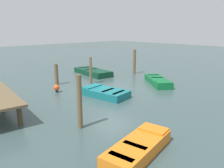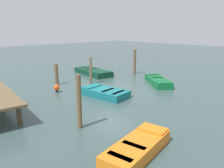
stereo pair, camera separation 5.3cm
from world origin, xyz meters
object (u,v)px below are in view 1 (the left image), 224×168
rowboat_teal (105,92)px  mooring_piling_near_left (56,74)px  rowboat_dark_green (93,72)px  marker_buoy (57,88)px  mooring_piling_mid_right (91,71)px  mooring_piling_far_left (134,62)px  mooring_piling_center (80,102)px  rowboat_orange (138,147)px  rowboat_green (158,81)px

rowboat_teal → mooring_piling_near_left: (4.28, 0.61, 0.50)m
rowboat_dark_green → marker_buoy: marker_buoy is taller
mooring_piling_mid_right → marker_buoy: 2.94m
rowboat_dark_green → marker_buoy: (-2.68, 4.97, 0.07)m
rowboat_teal → mooring_piling_far_left: mooring_piling_far_left is taller
mooring_piling_center → marker_buoy: mooring_piling_center is taller
rowboat_orange → mooring_piling_far_left: 12.54m
rowboat_green → marker_buoy: (3.00, 6.18, 0.07)m
rowboat_teal → mooring_piling_center: size_ratio=1.34×
mooring_piling_near_left → marker_buoy: (-1.68, 0.99, -0.43)m
rowboat_orange → rowboat_green: same height
rowboat_teal → rowboat_green: same height
rowboat_teal → marker_buoy: 3.05m
rowboat_dark_green → mooring_piling_center: (-7.73, 6.86, 0.84)m
rowboat_dark_green → mooring_piling_far_left: bearing=58.4°
rowboat_teal → mooring_piling_near_left: bearing=-1.1°
rowboat_green → mooring_piling_center: size_ratio=1.53×
mooring_piling_mid_right → mooring_piling_far_left: (0.23, -4.85, 0.10)m
rowboat_dark_green → marker_buoy: size_ratio=8.36×
rowboat_teal → rowboat_orange: same height
rowboat_dark_green → mooring_piling_near_left: bearing=-69.1°
mooring_piling_far_left → rowboat_orange: bearing=131.5°
mooring_piling_center → rowboat_dark_green: bearing=-41.6°
mooring_piling_center → marker_buoy: 5.45m
marker_buoy → mooring_piling_center: bearing=159.5°
rowboat_dark_green → rowboat_green: same height
rowboat_green → mooring_piling_near_left: size_ratio=2.27×
mooring_piling_far_left → mooring_piling_mid_right: bearing=92.7°
mooring_piling_near_left → mooring_piling_far_left: size_ratio=0.70×
rowboat_teal → mooring_piling_center: bearing=116.1°
rowboat_teal → rowboat_dark_green: (5.27, -3.37, -0.00)m
rowboat_orange → mooring_piling_center: mooring_piling_center is taller
rowboat_dark_green → rowboat_orange: bearing=-25.4°
rowboat_green → marker_buoy: size_ratio=6.77×
rowboat_orange → mooring_piling_far_left: size_ratio=1.40×
rowboat_teal → marker_buoy: (2.59, 1.60, 0.07)m
marker_buoy → mooring_piling_near_left: bearing=-30.4°
rowboat_orange → rowboat_dark_green: same height
rowboat_orange → mooring_piling_mid_right: (8.08, -4.52, 0.71)m
rowboat_teal → marker_buoy: marker_buoy is taller
rowboat_green → mooring_piling_near_left: (4.68, 5.19, 0.50)m
mooring_piling_near_left → marker_buoy: mooring_piling_near_left is taller
mooring_piling_center → mooring_piling_far_left: bearing=-59.9°
rowboat_dark_green → mooring_piling_near_left: mooring_piling_near_left is taller
rowboat_teal → mooring_piling_mid_right: (2.87, -1.26, 0.71)m
rowboat_teal → rowboat_green: (-0.40, -4.59, -0.00)m
rowboat_teal → mooring_piling_far_left: (3.10, -6.10, 0.81)m
rowboat_orange → rowboat_dark_green: size_ratio=0.72×
mooring_piling_near_left → mooring_piling_far_left: 6.82m
mooring_piling_near_left → rowboat_dark_green: bearing=-76.0°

